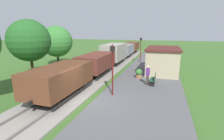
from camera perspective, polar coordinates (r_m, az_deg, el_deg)
name	(u,v)px	position (r m, az deg, el deg)	size (l,w,h in m)	color
ground_plane	(90,104)	(11.48, -7.61, -11.60)	(160.00, 160.00, 0.00)	#3D6628
platform_slab	(137,109)	(10.57, 8.71, -13.18)	(6.00, 60.00, 0.25)	#565659
track_ballast	(59,99)	(12.60, -17.69, -9.51)	(3.80, 60.00, 0.12)	gray
rail_near	(68,99)	(12.17, -14.92, -9.49)	(0.07, 60.00, 0.14)	slate
rail_far	(51,96)	(12.97, -20.36, -8.45)	(0.07, 60.00, 0.14)	slate
freight_train	(114,55)	(24.15, 0.76, 5.35)	(2.50, 32.60, 2.72)	brown
station_hut	(163,60)	(19.31, 16.99, 3.32)	(3.50, 5.80, 2.78)	tan
bench_near_hut	(154,79)	(14.90, 14.11, -3.03)	(0.42, 1.50, 0.91)	#1E4C2D
person_waiting	(148,74)	(14.48, 12.17, -1.50)	(0.30, 0.41, 1.71)	#38332D
potted_planter	(139,73)	(16.57, 9.18, -1.15)	(0.64, 0.64, 0.92)	#9E6642
lamp_post_near	(113,61)	(11.52, 0.17, 3.25)	(0.28, 0.28, 3.70)	#591414
lamp_post_far	(141,45)	(24.99, 9.87, 8.51)	(0.28, 0.28, 3.70)	#591414
tree_trackside_mid	(29,41)	(17.98, -26.58, 9.03)	(4.02, 4.02, 5.92)	#4C3823
tree_trackside_far	(57,41)	(24.00, -18.49, 9.30)	(4.20, 4.20, 5.51)	#4C3823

